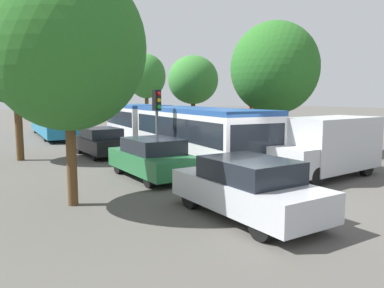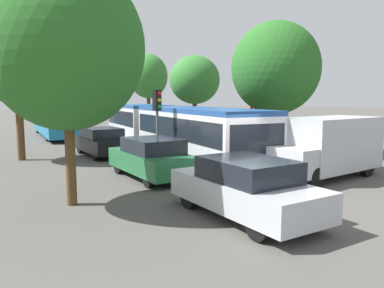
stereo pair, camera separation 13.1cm
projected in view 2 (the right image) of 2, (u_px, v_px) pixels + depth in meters
The scene contains 15 objects.
ground_plane at pixel (251, 196), 11.70m from camera, with size 200.00×200.00×0.00m, color #4F4C47.
articulated_bus at pixel (167, 126), 20.87m from camera, with size 4.14×17.62×2.59m.
city_bus_rear at pixel (56, 119), 29.71m from camera, with size 3.00×11.25×2.40m.
queued_car_silver at pixel (245, 188), 9.54m from camera, with size 2.00×4.48×1.54m.
queued_car_green at pixel (152, 158), 14.30m from camera, with size 2.00×4.46×1.53m.
queued_car_black at pixel (102, 142), 19.78m from camera, with size 1.94×4.33×1.49m.
white_van at pixel (327, 145), 14.35m from camera, with size 5.18×2.46×2.31m.
traffic_light at pixel (157, 111), 16.31m from camera, with size 0.37×0.39×3.40m.
no_entry_sign at pixel (255, 120), 20.18m from camera, with size 0.70×0.08×2.82m.
direction_sign_post at pixel (253, 106), 21.87m from camera, with size 0.40×1.37×3.60m.
tree_left_near at pixel (66, 47), 10.22m from camera, with size 4.31×4.31×6.72m.
tree_left_mid at pixel (17, 57), 17.97m from camera, with size 4.29×4.29×7.52m.
tree_right_near at pixel (276, 68), 20.02m from camera, with size 4.73×4.73×7.11m.
tree_right_mid at pixel (194, 81), 28.47m from camera, with size 3.82×3.82×6.24m.
tree_right_far at pixel (148, 77), 35.99m from camera, with size 3.71×3.71×7.24m.
Camera 2 is at (-7.35, -8.91, 3.06)m, focal length 35.00 mm.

